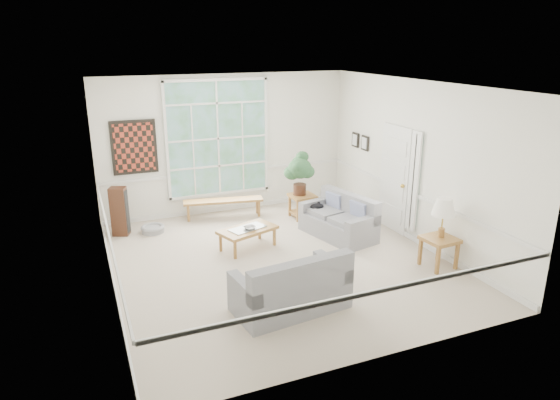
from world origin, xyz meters
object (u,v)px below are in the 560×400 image
object	(u,v)px
loveseat_right	(338,216)
side_table	(438,252)
coffee_table	(248,238)
end_table	(302,206)
loveseat_front	(290,281)

from	to	relation	value
loveseat_right	side_table	xyz separation A→B (m)	(0.90, -1.86, -0.14)
coffee_table	side_table	bearing A→B (deg)	-55.27
loveseat_right	side_table	bearing A→B (deg)	-77.36
side_table	end_table	bearing A→B (deg)	109.25
end_table	loveseat_right	bearing A→B (deg)	-81.49
loveseat_front	side_table	distance (m)	2.88
loveseat_front	coffee_table	size ratio (longest dim) A/B	1.52
coffee_table	end_table	xyz separation A→B (m)	(1.63, 1.13, 0.06)
loveseat_right	side_table	distance (m)	2.07
loveseat_right	side_table	size ratio (longest dim) A/B	2.85
loveseat_right	loveseat_front	world-z (taller)	loveseat_front
coffee_table	loveseat_front	bearing A→B (deg)	-112.85
coffee_table	end_table	distance (m)	1.98
loveseat_right	coffee_table	xyz separation A→B (m)	(-1.81, 0.11, -0.21)
loveseat_front	coffee_table	world-z (taller)	loveseat_front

